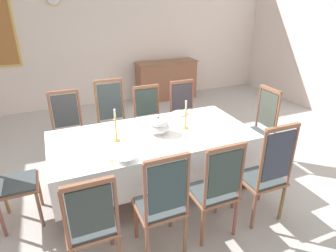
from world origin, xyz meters
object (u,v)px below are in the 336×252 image
Objects in this scene: chair_south_a at (92,223)px; spoon_secondary at (187,112)px; chair_south_c at (216,188)px; chair_north_b at (113,121)px; chair_north_a at (69,130)px; candlestick_east at (186,117)px; soup_tureen at (158,125)px; bowl_near_left at (125,158)px; chair_south_d at (266,173)px; chair_north_d at (185,113)px; dining_table at (153,140)px; chair_head_east at (259,127)px; chair_head_west at (7,176)px; candlestick_west at (116,128)px; spoon_primary at (112,161)px; sideboard at (166,80)px; chair_south_b at (162,203)px; bowl_near_right at (180,113)px; chair_north_c at (150,119)px.

spoon_secondary is (1.59, 1.45, 0.23)m from chair_south_a.
chair_north_b is at bearing 106.14° from chair_south_c.
chair_north_a is 1.70m from candlestick_east.
bowl_near_left is (-0.54, -0.46, -0.08)m from soup_tureen.
chair_north_d is (-0.00, 1.96, -0.04)m from chair_south_d.
chair_south_a is at bearing -132.86° from dining_table.
chair_head_east is at bearing 125.48° from chair_north_d.
chair_head_west is 2.34m from spoon_secondary.
candlestick_east is (-0.47, 0.98, 0.33)m from chair_south_d.
chair_head_west reaches higher than candlestick_east.
chair_north_b reaches higher than chair_south_a.
bowl_near_left is 1.49m from spoon_secondary.
chair_south_c is at bearing -53.08° from candlestick_west.
spoon_primary is (0.31, -1.42, 0.21)m from chair_north_a.
sideboard is at bearing 136.36° from chair_head_west.
spoon_secondary reaches higher than dining_table.
chair_head_west is 0.82× the size of sideboard.
candlestick_west is 0.49m from spoon_primary.
chair_south_b is at bearing -69.38° from bowl_near_left.
chair_north_a is at bearing 107.94° from chair_south_b.
bowl_near_right is (-0.34, 1.43, 0.20)m from chair_south_d.
candlestick_east reaches higher than chair_north_c.
candlestick_east is 3.51m from sideboard.
chair_south_c is at bearing -33.95° from bowl_near_left.
chair_north_c reaches higher than spoon_primary.
chair_south_c is 4.04× the size of soup_tureen.
spoon_secondary is at bearing 73.14° from sideboard.
chair_south_a is at bearing -150.18° from spoon_secondary.
chair_north_d is 1.20m from chair_head_east.
chair_north_c reaches higher than dining_table.
chair_north_d reaches higher than bowl_near_right.
chair_head_west is at bearing 36.42° from chair_north_b.
dining_table is at bearing 47.10° from chair_north_d.
chair_north_a is at bearing 149.96° from spoon_secondary.
bowl_near_right is at bearing 42.36° from soup_tureen.
chair_south_a is 1.20m from chair_head_west.
soup_tureen is 0.67m from bowl_near_right.
bowl_near_left is (-0.19, -1.45, 0.20)m from chair_north_b.
chair_head_west reaches higher than bowl_near_left.
chair_north_d is (0.61, 1.95, -0.01)m from chair_south_c.
dining_table is 1.02m from chair_north_b.
chair_north_b is at bearing 80.37° from candlestick_west.
chair_head_west is (-0.70, 0.97, 0.05)m from chair_south_a.
chair_north_b reaches higher than chair_head_east.
soup_tureen is 1.55× the size of spoon_secondary.
bowl_near_left is at bearing -153.23° from spoon_secondary.
candlestick_east is at bearing 143.89° from chair_north_a.
spoon_primary is at bearing 57.80° from chair_north_c.
chair_north_c is 0.88× the size of chair_head_west.
chair_south_a is at bearing 90.00° from chair_north_a.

